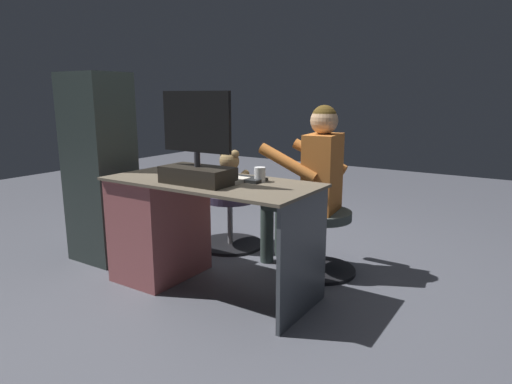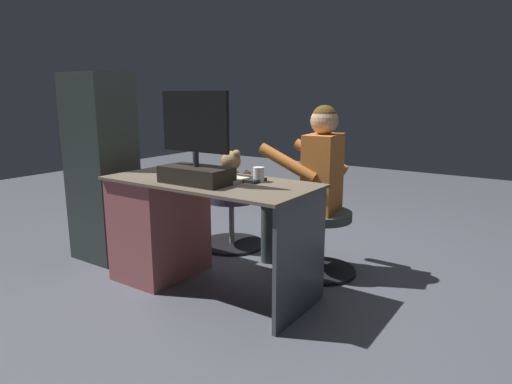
% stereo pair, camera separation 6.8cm
% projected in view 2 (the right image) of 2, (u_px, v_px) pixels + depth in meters
% --- Properties ---
extents(ground_plane, '(10.00, 10.00, 0.00)m').
position_uv_depth(ground_plane, '(242.00, 272.00, 3.18)').
color(ground_plane, '#51535D').
extents(desk, '(1.35, 0.62, 0.72)m').
position_uv_depth(desk, '(169.00, 224.00, 3.03)').
color(desk, brown).
rests_on(desk, ground_plane).
extents(monitor, '(0.49, 0.22, 0.54)m').
position_uv_depth(monitor, '(195.00, 158.00, 2.64)').
color(monitor, black).
rests_on(monitor, desk).
extents(keyboard, '(0.42, 0.14, 0.02)m').
position_uv_depth(keyboard, '(233.00, 177.00, 2.80)').
color(keyboard, black).
rests_on(keyboard, desk).
extents(computer_mouse, '(0.06, 0.10, 0.04)m').
position_uv_depth(computer_mouse, '(196.00, 172.00, 2.96)').
color(computer_mouse, '#262626').
rests_on(computer_mouse, desk).
extents(cup, '(0.07, 0.07, 0.09)m').
position_uv_depth(cup, '(259.00, 175.00, 2.70)').
color(cup, white).
rests_on(cup, desk).
extents(tv_remote, '(0.07, 0.16, 0.02)m').
position_uv_depth(tv_remote, '(187.00, 176.00, 2.87)').
color(tv_remote, black).
rests_on(tv_remote, desk).
extents(notebook_binder, '(0.23, 0.31, 0.02)m').
position_uv_depth(notebook_binder, '(220.00, 181.00, 2.67)').
color(notebook_binder, beige).
rests_on(notebook_binder, desk).
extents(office_chair_teddy, '(0.54, 0.54, 0.45)m').
position_uv_depth(office_chair_teddy, '(232.00, 216.00, 3.68)').
color(office_chair_teddy, black).
rests_on(office_chair_teddy, ground_plane).
extents(teddy_bear, '(0.25, 0.25, 0.36)m').
position_uv_depth(teddy_bear, '(232.00, 173.00, 3.61)').
color(teddy_bear, '#9A7B4C').
rests_on(teddy_bear, office_chair_teddy).
extents(visitor_chair, '(0.51, 0.51, 0.45)m').
position_uv_depth(visitor_chair, '(321.00, 237.00, 3.12)').
color(visitor_chair, black).
rests_on(visitor_chair, ground_plane).
extents(person, '(0.59, 0.52, 1.17)m').
position_uv_depth(person, '(311.00, 177.00, 3.09)').
color(person, '#C8702E').
rests_on(person, ground_plane).
extents(equipment_rack, '(0.44, 0.36, 1.39)m').
position_uv_depth(equipment_rack, '(102.00, 168.00, 3.34)').
color(equipment_rack, '#28312E').
rests_on(equipment_rack, ground_plane).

